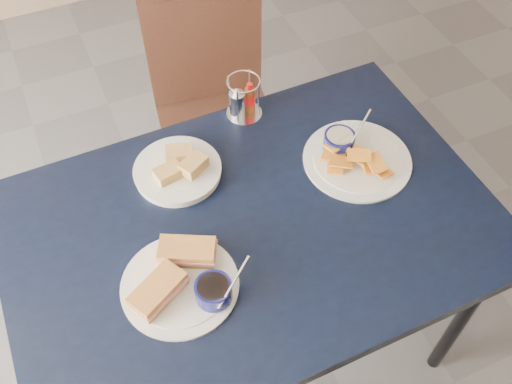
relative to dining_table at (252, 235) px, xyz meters
name	(u,v)px	position (x,y,z in m)	size (l,w,h in m)	color
ground	(319,346)	(0.21, -0.12, -0.69)	(6.00, 6.00, 0.00)	#49494E
dining_table	(252,235)	(0.00, 0.00, 0.00)	(1.30, 0.88, 0.75)	black
chair_far	(210,99)	(0.14, 0.73, -0.17)	(0.48, 0.46, 0.90)	black
sandwich_plate	(183,279)	(-0.23, -0.10, 0.09)	(0.31, 0.29, 0.12)	white
plantain_plate	(352,154)	(0.35, 0.09, 0.08)	(0.31, 0.31, 0.12)	white
bread_basket	(178,169)	(-0.12, 0.24, 0.08)	(0.24, 0.24, 0.07)	white
condiment_caddy	(242,101)	(0.14, 0.39, 0.12)	(0.11, 0.11, 0.14)	silver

